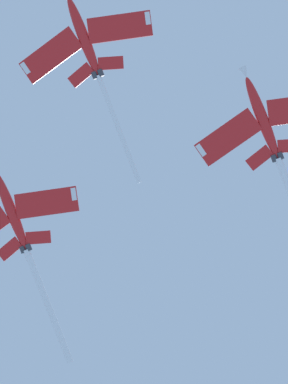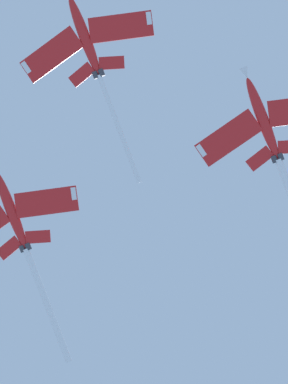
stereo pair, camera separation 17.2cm
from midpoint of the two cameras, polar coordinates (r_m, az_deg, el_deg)
name	(u,v)px [view 1 (the left image)]	position (r m, az deg, el deg)	size (l,w,h in m)	color
jet_lead	(89,52)	(100.86, -4.46, 11.36)	(29.07, 20.16, 8.16)	red
jet_left_wing	(274,148)	(97.77, 10.58, 3.59)	(30.16, 20.16, 8.17)	red
jet_right_wing	(21,237)	(102.09, -9.94, -3.63)	(30.14, 20.17, 8.71)	red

